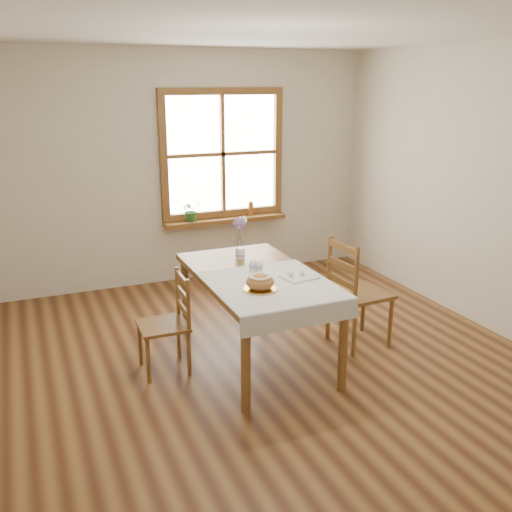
{
  "coord_description": "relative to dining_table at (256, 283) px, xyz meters",
  "views": [
    {
      "loc": [
        -1.71,
        -3.73,
        2.24
      ],
      "look_at": [
        0.0,
        0.3,
        0.9
      ],
      "focal_mm": 40.0,
      "sensor_mm": 36.0,
      "label": 1
    }
  ],
  "objects": [
    {
      "name": "bread_loaf",
      "position": [
        -0.13,
        -0.38,
        0.17
      ],
      "size": [
        0.21,
        0.21,
        0.12
      ],
      "primitive_type": "ellipsoid",
      "color": "#B0743E",
      "rests_on": "bread_plate"
    },
    {
      "name": "flower_vase",
      "position": [
        0.03,
        0.42,
        0.13
      ],
      "size": [
        0.09,
        0.09,
        0.09
      ],
      "primitive_type": "cylinder",
      "rotation": [
        0.0,
        0.0,
        -0.03
      ],
      "color": "white",
      "rests_on": "dining_table"
    },
    {
      "name": "lavender_bouquet",
      "position": [
        0.03,
        0.42,
        0.32
      ],
      "size": [
        0.15,
        0.15,
        0.28
      ],
      "primitive_type": null,
      "color": "#77579A",
      "rests_on": "flower_vase"
    },
    {
      "name": "chair_left",
      "position": [
        -0.77,
        0.08,
        -0.26
      ],
      "size": [
        0.4,
        0.38,
        0.81
      ],
      "primitive_type": null,
      "rotation": [
        0.0,
        0.0,
        -1.58
      ],
      "color": "brown",
      "rests_on": "ground"
    },
    {
      "name": "room_walls",
      "position": [
        0.0,
        -0.3,
        1.04
      ],
      "size": [
        4.6,
        5.1,
        2.65
      ],
      "color": "beige",
      "rests_on": "ground"
    },
    {
      "name": "dining_table",
      "position": [
        0.0,
        0.0,
        0.0
      ],
      "size": [
        0.9,
        1.6,
        0.75
      ],
      "color": "brown",
      "rests_on": "ground"
    },
    {
      "name": "window_sill",
      "position": [
        0.5,
        2.1,
        0.03
      ],
      "size": [
        1.46,
        0.2,
        0.05
      ],
      "color": "brown",
      "rests_on": "ground"
    },
    {
      "name": "eggs",
      "position": [
        0.27,
        -0.25,
        0.13
      ],
      "size": [
        0.22,
        0.21,
        0.04
      ],
      "primitive_type": null,
      "rotation": [
        0.0,
        0.0,
        0.16
      ],
      "color": "silver",
      "rests_on": "egg_napkin"
    },
    {
      "name": "chair_right",
      "position": [
        0.95,
        -0.09,
        -0.18
      ],
      "size": [
        0.51,
        0.49,
        0.97
      ],
      "primitive_type": null,
      "rotation": [
        0.0,
        0.0,
        1.64
      ],
      "color": "brown",
      "rests_on": "ground"
    },
    {
      "name": "bread_plate",
      "position": [
        -0.13,
        -0.38,
        0.1
      ],
      "size": [
        0.29,
        0.29,
        0.01
      ],
      "primitive_type": "cylinder",
      "rotation": [
        0.0,
        0.0,
        -0.19
      ],
      "color": "white",
      "rests_on": "table_linen"
    },
    {
      "name": "window",
      "position": [
        0.5,
        2.17,
        0.79
      ],
      "size": [
        1.46,
        0.08,
        1.46
      ],
      "color": "brown",
      "rests_on": "ground"
    },
    {
      "name": "pepper_shaker",
      "position": [
        0.03,
        -0.0,
        0.15
      ],
      "size": [
        0.07,
        0.07,
        0.11
      ],
      "primitive_type": "cylinder",
      "rotation": [
        0.0,
        0.0,
        -0.2
      ],
      "color": "white",
      "rests_on": "table_linen"
    },
    {
      "name": "amber_bottle",
      "position": [
        0.82,
        2.1,
        0.14
      ],
      "size": [
        0.07,
        0.07,
        0.17
      ],
      "primitive_type": "cylinder",
      "rotation": [
        0.0,
        0.0,
        0.12
      ],
      "color": "#9B551C",
      "rests_on": "window_sill"
    },
    {
      "name": "ground",
      "position": [
        0.0,
        -0.3,
        -0.66
      ],
      "size": [
        5.0,
        5.0,
        0.0
      ],
      "primitive_type": "plane",
      "color": "brown",
      "rests_on": "ground"
    },
    {
      "name": "table_linen",
      "position": [
        0.0,
        -0.3,
        0.09
      ],
      "size": [
        0.91,
        0.99,
        0.01
      ],
      "primitive_type": "cube",
      "color": "silver",
      "rests_on": "dining_table"
    },
    {
      "name": "salt_shaker",
      "position": [
        -0.02,
        0.03,
        0.15
      ],
      "size": [
        0.06,
        0.06,
        0.1
      ],
      "primitive_type": "cylinder",
      "rotation": [
        0.0,
        0.0,
        -0.19
      ],
      "color": "white",
      "rests_on": "table_linen"
    },
    {
      "name": "egg_napkin",
      "position": [
        0.27,
        -0.25,
        0.1
      ],
      "size": [
        0.29,
        0.26,
        0.01
      ],
      "primitive_type": "cube",
      "rotation": [
        0.0,
        0.0,
        0.16
      ],
      "color": "silver",
      "rests_on": "table_linen"
    },
    {
      "name": "potted_plant",
      "position": [
        0.09,
        2.1,
        0.15
      ],
      "size": [
        0.28,
        0.3,
        0.2
      ],
      "primitive_type": "imported",
      "rotation": [
        0.0,
        0.0,
        0.23
      ],
      "color": "#2F6B2A",
      "rests_on": "window_sill"
    }
  ]
}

